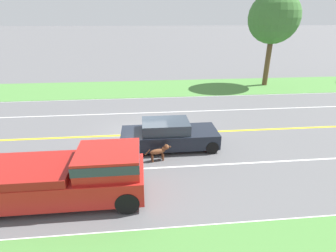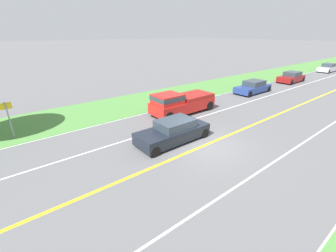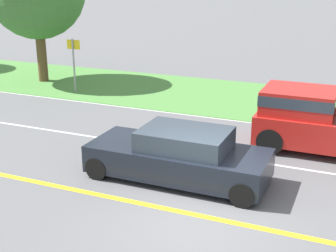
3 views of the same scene
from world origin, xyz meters
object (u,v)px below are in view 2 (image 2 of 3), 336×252
at_px(dog, 167,126).
at_px(car_trailing_mid, 291,77).
at_px(car_trailing_near, 253,87).
at_px(ego_car, 173,132).
at_px(street_sign, 8,116).
at_px(pickup_truck, 180,102).
at_px(car_trailing_far, 328,68).

relative_size(dog, car_trailing_mid, 0.28).
xyz_separation_m(car_trailing_near, car_trailing_mid, (0.03, -9.11, 0.02)).
bearing_deg(dog, ego_car, 145.61).
height_order(dog, street_sign, street_sign).
bearing_deg(car_trailing_mid, pickup_truck, 90.47).
relative_size(ego_car, dog, 3.85).
relative_size(car_trailing_mid, car_trailing_far, 0.93).
xyz_separation_m(ego_car, car_trailing_near, (3.72, -14.50, -0.02)).
bearing_deg(car_trailing_far, car_trailing_mid, 90.56).
distance_m(dog, pickup_truck, 4.03).
bearing_deg(car_trailing_near, car_trailing_mid, -89.79).
bearing_deg(car_trailing_mid, street_sign, 84.77).
height_order(ego_car, car_trailing_near, ego_car).
bearing_deg(ego_car, car_trailing_far, -84.03).
height_order(ego_car, dog, ego_car).
xyz_separation_m(car_trailing_mid, street_sign, (2.86, 31.19, 0.85)).
bearing_deg(ego_car, dog, -22.49).
xyz_separation_m(car_trailing_near, car_trailing_far, (0.17, -22.70, 0.02)).
distance_m(ego_car, car_trailing_near, 14.97).
relative_size(pickup_truck, car_trailing_near, 1.21).
xyz_separation_m(car_trailing_mid, car_trailing_far, (0.13, -13.59, -0.00)).
distance_m(car_trailing_far, street_sign, 44.87).
height_order(pickup_truck, car_trailing_far, pickup_truck).
height_order(dog, car_trailing_near, car_trailing_near).
xyz_separation_m(pickup_truck, car_trailing_near, (0.13, -10.75, -0.30)).
distance_m(dog, street_sign, 9.76).
distance_m(pickup_truck, car_trailing_near, 10.75).
xyz_separation_m(ego_car, street_sign, (6.61, 7.58, 0.85)).
bearing_deg(pickup_truck, car_trailing_far, -89.49).
distance_m(pickup_truck, car_trailing_mid, 19.87).
distance_m(ego_car, dog, 1.36).
relative_size(pickup_truck, street_sign, 2.34).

